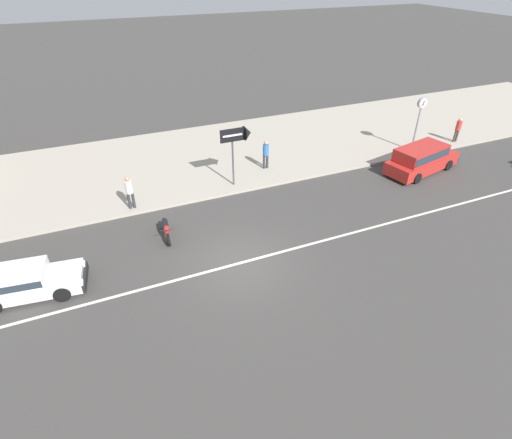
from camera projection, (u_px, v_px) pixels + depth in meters
ground_plane at (240, 263)px, 16.32m from camera, size 160.00×160.00×0.00m
lane_centre_stripe at (240, 263)px, 16.32m from camera, size 50.40×0.14×0.01m
kerb_strip at (179, 161)px, 24.23m from camera, size 68.00×10.00×0.15m
minivan_red_0 at (421, 158)px, 22.77m from camera, size 5.04×2.64×1.56m
hatchback_white_2 at (26, 281)px, 14.56m from camera, size 3.90×2.04×1.10m
motorcycle_2 at (166, 229)px, 17.60m from camera, size 0.56×1.84×0.80m
street_clock at (420, 112)px, 24.01m from camera, size 0.64×0.22×3.35m
arrow_signboard at (243, 136)px, 20.29m from camera, size 1.66×0.74×3.20m
pedestrian_near_clock at (129, 190)px, 19.04m from camera, size 0.34×0.34×1.72m
pedestrian_mid_kerb at (266, 152)px, 22.74m from camera, size 0.34×0.34×1.67m
pedestrian_by_shop at (458, 128)px, 26.04m from camera, size 0.34×0.34×1.61m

